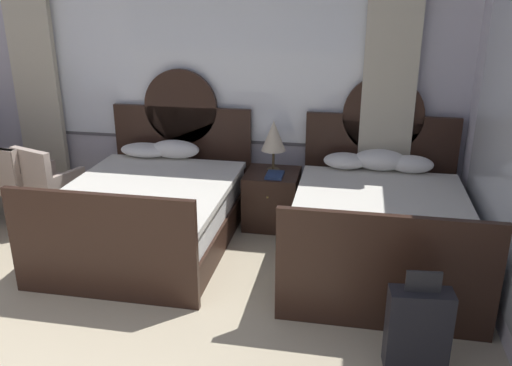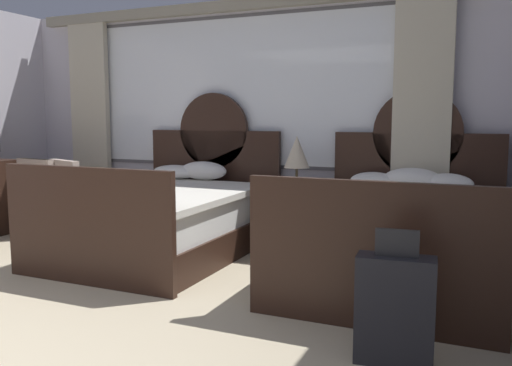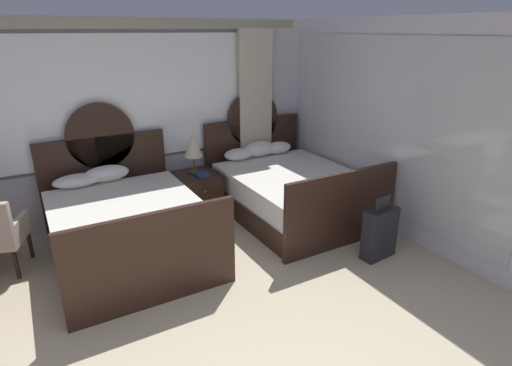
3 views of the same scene
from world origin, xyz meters
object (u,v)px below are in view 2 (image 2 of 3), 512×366
object	(u,v)px
bed_near_window	(165,217)
table_lamp_on_nightstand	(297,153)
bed_near_mirror	(398,237)
armchair_by_window_right	(48,191)
suitcase_on_floor	(395,309)
armchair_by_window_centre	(48,191)
nightstand_between_beds	(294,220)
book_on_nightstand	(295,191)
armchair_by_window_left	(78,194)

from	to	relation	value
bed_near_window	table_lamp_on_nightstand	bearing A→B (deg)	31.60
bed_near_window	bed_near_mirror	world-z (taller)	same
bed_near_window	armchair_by_window_right	world-z (taller)	bed_near_window
bed_near_window	suitcase_on_floor	xyz separation A→B (m)	(2.54, -1.57, -0.06)
table_lamp_on_nightstand	bed_near_mirror	bearing A→B (deg)	-31.43
armchair_by_window_centre	bed_near_window	bearing A→B (deg)	-7.85
armchair_by_window_right	nightstand_between_beds	bearing A→B (deg)	7.62
armchair_by_window_centre	suitcase_on_floor	world-z (taller)	armchair_by_window_centre
armchair_by_window_right	book_on_nightstand	bearing A→B (deg)	5.30
nightstand_between_beds	armchair_by_window_left	size ratio (longest dim) A/B	0.69
bed_near_window	nightstand_between_beds	bearing A→B (deg)	29.04
table_lamp_on_nightstand	armchair_by_window_centre	size ratio (longest dim) A/B	0.63
bed_near_mirror	table_lamp_on_nightstand	distance (m)	1.50
bed_near_window	nightstand_between_beds	size ratio (longest dim) A/B	3.66
armchair_by_window_centre	armchair_by_window_right	world-z (taller)	same
armchair_by_window_left	book_on_nightstand	bearing A→B (deg)	6.18
bed_near_window	suitcase_on_floor	distance (m)	2.99
bed_near_mirror	armchair_by_window_centre	bearing A→B (deg)	176.66
book_on_nightstand	suitcase_on_floor	size ratio (longest dim) A/B	0.34
armchair_by_window_left	suitcase_on_floor	distance (m)	4.29
armchair_by_window_centre	suitcase_on_floor	bearing A→B (deg)	-22.67
book_on_nightstand	armchair_by_window_right	xyz separation A→B (m)	(-3.01, -0.28, -0.14)
armchair_by_window_centre	armchair_by_window_left	bearing A→B (deg)	0.47
armchair_by_window_left	armchair_by_window_right	xyz separation A→B (m)	(-0.46, -0.00, 0.00)
book_on_nightstand	nightstand_between_beds	bearing A→B (deg)	111.37
suitcase_on_floor	armchair_by_window_left	bearing A→B (deg)	154.93
armchair_by_window_centre	nightstand_between_beds	bearing A→B (deg)	7.63
armchair_by_window_right	suitcase_on_floor	world-z (taller)	armchair_by_window_right
nightstand_between_beds	armchair_by_window_right	xyz separation A→B (m)	(-2.96, -0.40, 0.19)
nightstand_between_beds	armchair_by_window_left	world-z (taller)	armchair_by_window_left
bed_near_window	armchair_by_window_right	xyz separation A→B (m)	(-1.80, 0.25, 0.13)
bed_near_mirror	armchair_by_window_right	size ratio (longest dim) A/B	2.53
armchair_by_window_centre	bed_near_mirror	bearing A→B (deg)	-3.34
bed_near_mirror	table_lamp_on_nightstand	world-z (taller)	bed_near_mirror
book_on_nightstand	bed_near_window	bearing A→B (deg)	-156.39
table_lamp_on_nightstand	suitcase_on_floor	size ratio (longest dim) A/B	0.74
book_on_nightstand	armchair_by_window_centre	bearing A→B (deg)	-174.68
bed_near_window	book_on_nightstand	world-z (taller)	bed_near_window
bed_near_window	armchair_by_window_centre	bearing A→B (deg)	172.15
nightstand_between_beds	armchair_by_window_centre	world-z (taller)	armchair_by_window_centre
table_lamp_on_nightstand	armchair_by_window_right	xyz separation A→B (m)	(-2.96, -0.47, -0.52)
book_on_nightstand	armchair_by_window_left	distance (m)	2.57
book_on_nightstand	armchair_by_window_centre	xyz separation A→B (m)	(-3.01, -0.28, -0.14)
nightstand_between_beds	suitcase_on_floor	xyz separation A→B (m)	(1.38, -2.21, 0.00)
bed_near_mirror	book_on_nightstand	size ratio (longest dim) A/B	8.72
book_on_nightstand	armchair_by_window_left	size ratio (longest dim) A/B	0.29
bed_near_window	armchair_by_window_right	bearing A→B (deg)	172.15
bed_near_mirror	armchair_by_window_left	distance (m)	3.67
bed_near_mirror	armchair_by_window_centre	world-z (taller)	bed_near_mirror
bed_near_window	armchair_by_window_centre	size ratio (longest dim) A/B	2.53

